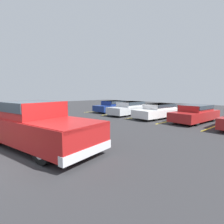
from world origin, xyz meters
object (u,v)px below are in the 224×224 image
Objects in this scene: pickup_truck at (37,125)px; parked_sedan_a at (113,106)px; parked_sedan_b at (130,108)px; parked_sedan_c at (159,110)px; parked_sedan_d at (195,113)px; traffic_cone at (42,122)px.

pickup_truck is 1.35× the size of parked_sedan_a.
parked_sedan_b is 1.01× the size of parked_sedan_c.
parked_sedan_b reaches higher than parked_sedan_a.
pickup_truck reaches higher than parked_sedan_d.
parked_sedan_b is at bearing 79.05° from parked_sedan_a.
parked_sedan_b is 8.25m from traffic_cone.
parked_sedan_a is at bearing -88.56° from parked_sedan_c.
parked_sedan_a is at bearing -100.03° from parked_sedan_b.
pickup_truck is at bearing 18.93° from parked_sedan_b.
traffic_cone is (2.48, -8.56, -0.41)m from parked_sedan_a.
parked_sedan_b is at bearing -83.92° from parked_sedan_c.
parked_sedan_c is 9.04m from traffic_cone.
parked_sedan_a is 5.82m from parked_sedan_c.
parked_sedan_d is at bearing 90.90° from parked_sedan_b.
parked_sedan_a is at bearing -86.58° from parked_sedan_d.
parked_sedan_c is (5.82, -0.17, -0.00)m from parked_sedan_a.
pickup_truck is 4.81m from traffic_cone.
parked_sedan_b is at bearing -83.07° from parked_sedan_d.
pickup_truck is 10.25m from parked_sedan_c.
parked_sedan_c is 1.05× the size of parked_sedan_d.
parked_sedan_c is 2.87m from parked_sedan_d.
parked_sedan_d reaches higher than parked_sedan_c.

